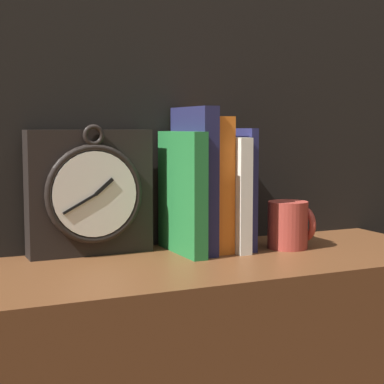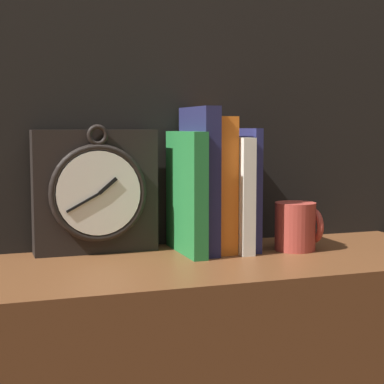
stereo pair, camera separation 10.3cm
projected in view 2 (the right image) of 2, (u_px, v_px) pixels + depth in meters
clock at (96, 191)px, 1.11m from camera, size 0.21×0.06×0.22m
book_slot0_green at (186, 193)px, 1.11m from camera, size 0.03×0.16×0.21m
book_slot1_navy at (199, 180)px, 1.12m from camera, size 0.03×0.14×0.25m
book_slot2_orange at (215, 184)px, 1.14m from camera, size 0.04×0.13×0.24m
book_slot3_white at (233, 194)px, 1.14m from camera, size 0.02×0.15×0.20m
book_slot4_navy at (243, 188)px, 1.16m from camera, size 0.01×0.13×0.22m
mug at (297, 226)px, 1.14m from camera, size 0.08×0.07×0.09m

